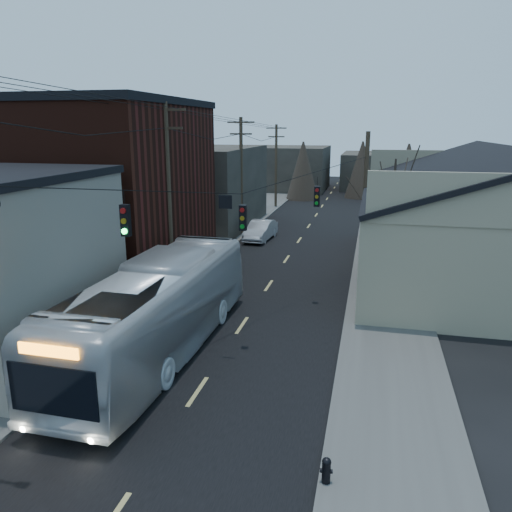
# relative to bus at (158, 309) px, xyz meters

# --- Properties ---
(road_surface) EXTENTS (9.00, 110.00, 0.02)m
(road_surface) POSITION_rel_bus_xyz_m (2.48, 19.43, -1.84)
(road_surface) COLOR black
(road_surface) RESTS_ON ground
(sidewalk_left) EXTENTS (4.00, 110.00, 0.12)m
(sidewalk_left) POSITION_rel_bus_xyz_m (-4.02, 19.43, -1.79)
(sidewalk_left) COLOR #474744
(sidewalk_left) RESTS_ON ground
(sidewalk_right) EXTENTS (4.00, 110.00, 0.12)m
(sidewalk_right) POSITION_rel_bus_xyz_m (8.98, 19.43, -1.79)
(sidewalk_right) COLOR #474744
(sidewalk_right) RESTS_ON ground
(building_brick) EXTENTS (10.00, 12.00, 10.00)m
(building_brick) POSITION_rel_bus_xyz_m (-7.52, 9.43, 3.15)
(building_brick) COLOR black
(building_brick) RESTS_ON ground
(building_left_far) EXTENTS (9.00, 14.00, 7.00)m
(building_left_far) POSITION_rel_bus_xyz_m (-7.02, 25.43, 1.65)
(building_left_far) COLOR #2D2824
(building_left_far) RESTS_ON ground
(warehouse) EXTENTS (16.16, 20.60, 7.73)m
(warehouse) POSITION_rel_bus_xyz_m (15.48, 14.43, 0.85)
(warehouse) COLOR gray
(warehouse) RESTS_ON ground
(building_far_left) EXTENTS (10.00, 12.00, 6.00)m
(building_far_left) POSITION_rel_bus_xyz_m (-3.52, 54.43, 1.15)
(building_far_left) COLOR #2D2824
(building_far_left) RESTS_ON ground
(building_far_right) EXTENTS (12.00, 14.00, 5.00)m
(building_far_right) POSITION_rel_bus_xyz_m (9.48, 59.43, 0.65)
(building_far_right) COLOR #2D2824
(building_far_right) RESTS_ON ground
(bare_tree) EXTENTS (0.40, 0.40, 7.20)m
(bare_tree) POSITION_rel_bus_xyz_m (8.98, 9.43, 1.75)
(bare_tree) COLOR black
(bare_tree) RESTS_ON ground
(utility_lines) EXTENTS (11.24, 45.28, 10.50)m
(utility_lines) POSITION_rel_bus_xyz_m (-0.63, 13.57, 3.11)
(utility_lines) COLOR #382B1E
(utility_lines) RESTS_ON ground
(bus) EXTENTS (3.39, 13.34, 3.70)m
(bus) POSITION_rel_bus_xyz_m (0.00, 0.00, 0.00)
(bus) COLOR #B3B9BF
(bus) RESTS_ON ground
(parked_car) EXTENTS (1.98, 4.79, 1.54)m
(parked_car) POSITION_rel_bus_xyz_m (-0.56, 20.89, -1.08)
(parked_car) COLOR #A9ABB1
(parked_car) RESTS_ON ground
(fire_hydrant) EXTENTS (0.33, 0.24, 0.70)m
(fire_hydrant) POSITION_rel_bus_xyz_m (7.18, -6.20, -1.36)
(fire_hydrant) COLOR black
(fire_hydrant) RESTS_ON sidewalk_right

